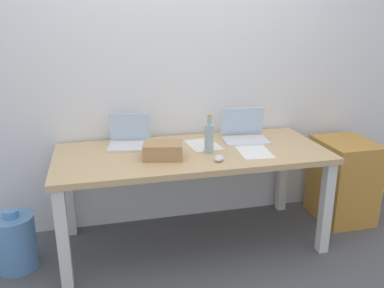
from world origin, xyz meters
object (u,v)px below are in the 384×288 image
(beer_bottle, at_px, (209,138))
(cardboard_box, at_px, (163,151))
(computer_mouse, at_px, (219,158))
(desk, at_px, (192,162))
(laptop_left, at_px, (130,140))
(water_cooler_jug, at_px, (15,242))
(filing_cabinet, at_px, (343,180))
(laptop_right, at_px, (245,134))

(beer_bottle, distance_m, cardboard_box, 0.33)
(computer_mouse, bearing_deg, desk, 144.32)
(beer_bottle, bearing_deg, laptop_left, 151.80)
(water_cooler_jug, height_order, filing_cabinet, filing_cabinet)
(laptop_left, relative_size, laptop_right, 0.96)
(laptop_right, xyz_separation_m, filing_cabinet, (0.85, -0.06, -0.44))
(desk, height_order, filing_cabinet, desk)
(cardboard_box, relative_size, filing_cabinet, 0.38)
(laptop_left, distance_m, cardboard_box, 0.36)
(computer_mouse, bearing_deg, water_cooler_jug, -162.05)
(desk, relative_size, laptop_right, 5.44)
(laptop_right, relative_size, computer_mouse, 3.46)
(water_cooler_jug, distance_m, filing_cabinet, 2.52)
(laptop_left, relative_size, cardboard_box, 1.29)
(desk, relative_size, filing_cabinet, 2.82)
(laptop_right, distance_m, filing_cabinet, 0.96)
(desk, bearing_deg, laptop_right, 18.40)
(laptop_right, bearing_deg, laptop_left, 175.53)
(cardboard_box, xyz_separation_m, filing_cabinet, (1.52, 0.18, -0.44))
(computer_mouse, distance_m, water_cooler_jug, 1.46)
(laptop_left, distance_m, water_cooler_jug, 1.02)
(laptop_right, bearing_deg, filing_cabinet, -4.20)
(desk, relative_size, water_cooler_jug, 4.43)
(desk, xyz_separation_m, water_cooler_jug, (-1.22, -0.03, -0.44))
(beer_bottle, relative_size, computer_mouse, 2.71)
(cardboard_box, bearing_deg, laptop_right, 20.15)
(laptop_left, height_order, filing_cabinet, laptop_left)
(beer_bottle, bearing_deg, filing_cabinet, 7.06)
(laptop_left, height_order, cardboard_box, laptop_left)
(computer_mouse, height_order, cardboard_box, cardboard_box)
(laptop_left, bearing_deg, laptop_right, -4.47)
(laptop_left, bearing_deg, cardboard_box, -58.54)
(computer_mouse, height_order, water_cooler_jug, computer_mouse)
(water_cooler_jug, bearing_deg, desk, 1.44)
(laptop_left, height_order, laptop_right, laptop_right)
(desk, bearing_deg, beer_bottle, -30.67)
(laptop_left, bearing_deg, water_cooler_jug, -163.03)
(desk, distance_m, filing_cabinet, 1.33)
(computer_mouse, distance_m, cardboard_box, 0.37)
(desk, relative_size, laptop_left, 5.67)
(desk, height_order, beer_bottle, beer_bottle)
(cardboard_box, relative_size, water_cooler_jug, 0.60)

